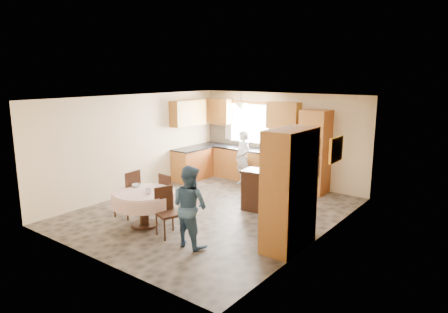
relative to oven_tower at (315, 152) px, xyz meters
name	(u,v)px	position (x,y,z in m)	size (l,w,h in m)	color
floor	(213,211)	(-1.15, -2.69, -1.06)	(5.00, 6.00, 0.01)	brown
ceiling	(212,98)	(-1.15, -2.69, 1.44)	(5.00, 6.00, 0.01)	white
wall_back	(281,139)	(-1.15, 0.31, 0.19)	(5.00, 0.02, 2.50)	beige
wall_front	(94,187)	(-1.15, -5.69, 0.19)	(5.00, 0.02, 2.50)	beige
wall_left	(136,144)	(-3.65, -2.69, 0.19)	(0.02, 6.00, 2.50)	beige
wall_right	(321,173)	(1.35, -2.69, 0.19)	(0.02, 6.00, 2.50)	beige
window	(250,123)	(-2.15, 0.29, 0.54)	(1.40, 0.03, 1.10)	white
curtain_left	(228,120)	(-2.90, 0.24, 0.59)	(0.22, 0.02, 1.15)	white
curtain_right	(272,124)	(-1.40, 0.24, 0.59)	(0.22, 0.02, 1.15)	white
base_cab_back	(249,165)	(-2.00, 0.01, -0.62)	(3.30, 0.60, 0.88)	#CF8737
counter_back	(249,149)	(-2.00, 0.01, -0.16)	(3.30, 0.64, 0.04)	black
base_cab_left	(192,164)	(-3.35, -0.89, -0.62)	(0.60, 1.20, 0.88)	#CF8737
counter_left	(192,149)	(-3.35, -0.89, -0.16)	(0.64, 1.20, 0.04)	black
backsplash	(255,138)	(-2.00, 0.30, 0.12)	(3.30, 0.02, 0.55)	tan
wall_cab_left	(218,111)	(-3.20, 0.15, 0.85)	(0.85, 0.33, 0.72)	#A27428
wall_cab_right	(284,115)	(-1.00, 0.15, 0.85)	(0.90, 0.33, 0.72)	#A27428
wall_cab_side	(188,113)	(-3.48, -0.89, 0.85)	(0.33, 1.20, 0.72)	#A27428
oven_tower	(315,152)	(0.00, 0.00, 0.00)	(0.66, 0.62, 2.12)	#CF8737
oven_upper	(310,146)	(0.00, -0.31, 0.19)	(0.56, 0.01, 0.45)	black
oven_lower	(309,166)	(0.00, -0.31, -0.31)	(0.56, 0.01, 0.45)	black
pendant	(241,106)	(-2.15, -0.19, 1.06)	(0.36, 0.36, 0.18)	beige
sideboard	(269,193)	(-0.15, -1.98, -0.63)	(1.20, 0.49, 0.86)	#3B1D10
space_heater	(291,219)	(0.78, -2.68, -0.81)	(0.36, 0.25, 0.50)	black
cupboard	(289,190)	(1.07, -3.35, -0.01)	(0.55, 1.10, 2.10)	#CF8737
dining_table	(144,199)	(-1.72, -4.18, -0.51)	(1.25, 1.25, 0.71)	#3B1D10
chair_left	(130,192)	(-2.33, -4.03, -0.50)	(0.48, 0.48, 1.01)	#3B1D10
chair_back	(169,192)	(-1.75, -3.45, -0.55)	(0.43, 0.43, 0.92)	#3B1D10
chair_right	(167,209)	(-1.03, -4.24, -0.55)	(0.51, 0.51, 0.92)	#3B1D10
framed_picture	(336,150)	(1.32, -1.98, 0.51)	(0.06, 0.59, 0.49)	gold
microwave	(284,148)	(-0.86, -0.04, 0.00)	(0.51, 0.35, 0.28)	silver
person_sink	(243,158)	(-1.86, -0.49, -0.31)	(0.55, 0.36, 1.49)	silver
person_dining	(190,206)	(-0.35, -4.33, -0.33)	(0.71, 0.55, 1.46)	#335170
bowl_sideboard	(258,171)	(-0.44, -1.98, -0.18)	(0.19, 0.19, 0.05)	#B2B2B2
bottle_sideboard	(286,170)	(0.27, -1.98, -0.04)	(0.13, 0.13, 0.33)	silver
cup_table	(148,191)	(-1.52, -4.23, -0.30)	(0.14, 0.14, 0.11)	#B2B2B2
bowl_table	(136,186)	(-2.08, -4.05, -0.32)	(0.18, 0.18, 0.06)	#B2B2B2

